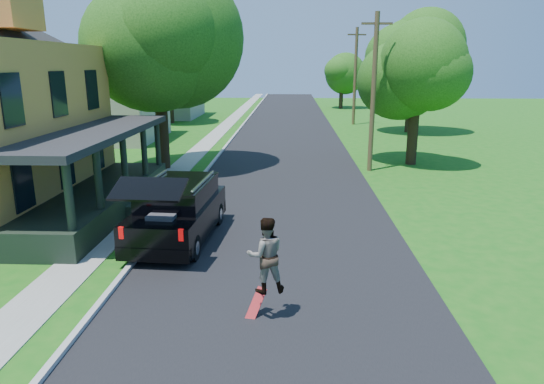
{
  "coord_description": "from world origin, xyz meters",
  "views": [
    {
      "loc": [
        0.35,
        -11.32,
        5.45
      ],
      "look_at": [
        -0.22,
        3.0,
        1.65
      ],
      "focal_mm": 32.0,
      "sensor_mm": 36.0,
      "label": 1
    }
  ],
  "objects_px": {
    "black_suv": "(178,211)",
    "tree_right_near": "(417,65)",
    "skateboarder": "(266,255)",
    "utility_pole_near": "(373,91)"
  },
  "relations": [
    {
      "from": "skateboarder",
      "to": "utility_pole_near",
      "type": "distance_m",
      "value": 16.42
    },
    {
      "from": "black_suv",
      "to": "utility_pole_near",
      "type": "height_order",
      "value": "utility_pole_near"
    },
    {
      "from": "black_suv",
      "to": "tree_right_near",
      "type": "bearing_deg",
      "value": 54.57
    },
    {
      "from": "black_suv",
      "to": "skateboarder",
      "type": "xyz_separation_m",
      "value": [
        3.03,
        -4.84,
        0.54
      ]
    },
    {
      "from": "tree_right_near",
      "to": "skateboarder",
      "type": "bearing_deg",
      "value": -112.52
    },
    {
      "from": "black_suv",
      "to": "tree_right_near",
      "type": "distance_m",
      "value": 16.81
    },
    {
      "from": "black_suv",
      "to": "tree_right_near",
      "type": "xyz_separation_m",
      "value": [
        10.25,
        12.56,
        4.43
      ]
    },
    {
      "from": "skateboarder",
      "to": "black_suv",
      "type": "bearing_deg",
      "value": -70.79
    },
    {
      "from": "skateboarder",
      "to": "tree_right_near",
      "type": "height_order",
      "value": "tree_right_near"
    },
    {
      "from": "tree_right_near",
      "to": "utility_pole_near",
      "type": "distance_m",
      "value": 3.42
    }
  ]
}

